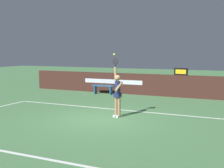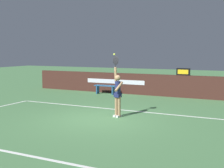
{
  "view_description": "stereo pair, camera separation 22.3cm",
  "coord_description": "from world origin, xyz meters",
  "views": [
    {
      "loc": [
        4.76,
        -9.37,
        2.47
      ],
      "look_at": [
        0.35,
        0.32,
        1.27
      ],
      "focal_mm": 46.9,
      "sensor_mm": 36.0,
      "label": 1
    },
    {
      "loc": [
        4.96,
        -9.27,
        2.47
      ],
      "look_at": [
        0.35,
        0.32,
        1.27
      ],
      "focal_mm": 46.9,
      "sensor_mm": 36.0,
      "label": 2
    }
  ],
  "objects": [
    {
      "name": "ground_plane",
      "position": [
        0.0,
        0.0,
        0.0
      ],
      "size": [
        60.0,
        60.0,
        0.0
      ],
      "primitive_type": "plane",
      "color": "#4B7D4A"
    },
    {
      "name": "court_lines",
      "position": [
        0.0,
        -1.09,
        0.0
      ],
      "size": [
        10.42,
        6.06,
        0.0
      ],
      "color": "white",
      "rests_on": "ground"
    },
    {
      "name": "back_wall",
      "position": [
        -0.0,
        6.34,
        0.6
      ],
      "size": [
        15.34,
        0.25,
        1.19
      ],
      "color": "#41221C",
      "rests_on": "ground"
    },
    {
      "name": "speed_display",
      "position": [
        1.66,
        6.33,
        1.38
      ],
      "size": [
        0.71,
        0.14,
        0.38
      ],
      "color": "black",
      "rests_on": "back_wall"
    },
    {
      "name": "tennis_player",
      "position": [
        0.45,
        0.6,
        0.95
      ],
      "size": [
        0.43,
        0.44,
        2.3
      ],
      "color": "#A17C56",
      "rests_on": "ground"
    },
    {
      "name": "tennis_ball",
      "position": [
        0.3,
        0.61,
        2.35
      ],
      "size": [
        0.07,
        0.07,
        0.07
      ],
      "color": "#C7DE37"
    },
    {
      "name": "courtside_bench_near",
      "position": [
        -2.65,
        5.66,
        0.38
      ],
      "size": [
        1.31,
        0.42,
        0.52
      ],
      "color": "#245487",
      "rests_on": "ground"
    }
  ]
}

